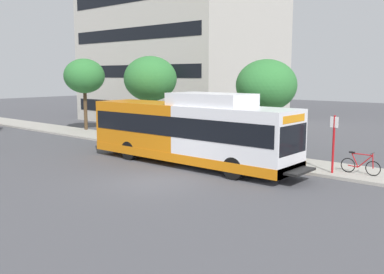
{
  "coord_description": "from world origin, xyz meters",
  "views": [
    {
      "loc": [
        -12.42,
        -12.76,
        4.52
      ],
      "look_at": [
        2.87,
        0.26,
        1.6
      ],
      "focal_mm": 40.14,
      "sensor_mm": 36.0,
      "label": 1
    }
  ],
  "objects": [
    {
      "name": "sidewalk_curb",
      "position": [
        7.0,
        6.0,
        0.07
      ],
      "size": [
        3.0,
        56.0,
        0.14
      ],
      "primitive_type": "cube",
      "color": "#A8A399",
      "rests_on": "ground"
    },
    {
      "name": "street_tree_mid_block",
      "position": [
        7.76,
        8.07,
        4.24
      ],
      "size": [
        3.53,
        3.53,
        5.62
      ],
      "color": "#4C3823",
      "rests_on": "sidewalk_curb"
    },
    {
      "name": "lattice_comm_tower",
      "position": [
        23.25,
        28.46,
        8.32
      ],
      "size": [
        1.1,
        1.1,
        25.32
      ],
      "color": "#B7B7BC",
      "rests_on": "ground"
    },
    {
      "name": "street_tree_near_stop",
      "position": [
        7.88,
        -0.74,
        3.94
      ],
      "size": [
        3.28,
        3.28,
        5.21
      ],
      "color": "#4C3823",
      "rests_on": "sidewalk_curb"
    },
    {
      "name": "bus_stop_sign_pole",
      "position": [
        6.08,
        -5.32,
        1.65
      ],
      "size": [
        0.1,
        0.36,
        2.6
      ],
      "color": "red",
      "rests_on": "sidewalk_curb"
    },
    {
      "name": "ground_plane",
      "position": [
        0.0,
        8.0,
        0.0
      ],
      "size": [
        120.0,
        120.0,
        0.0
      ],
      "primitive_type": "plane",
      "color": "#4C4C51"
    },
    {
      "name": "bicycle_parked",
      "position": [
        6.63,
        -6.38,
        0.56
      ],
      "size": [
        0.52,
        1.76,
        1.02
      ],
      "color": "black",
      "rests_on": "sidewalk_curb"
    },
    {
      "name": "street_tree_far_block",
      "position": [
        8.19,
        16.01,
        4.4
      ],
      "size": [
        3.21,
        3.21,
        5.65
      ],
      "color": "#4C3823",
      "rests_on": "sidewalk_curb"
    },
    {
      "name": "transit_bus",
      "position": [
        3.75,
        1.17,
        1.7
      ],
      "size": [
        2.58,
        12.25,
        3.65
      ],
      "color": "white",
      "rests_on": "ground"
    }
  ]
}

